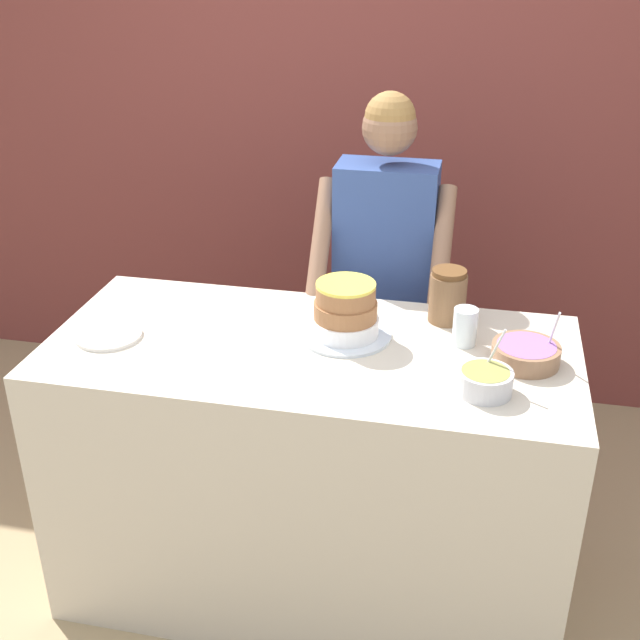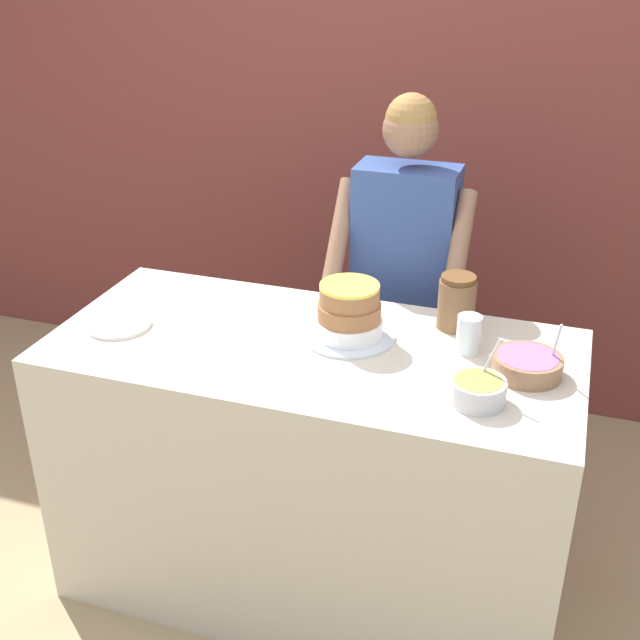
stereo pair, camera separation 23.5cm
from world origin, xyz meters
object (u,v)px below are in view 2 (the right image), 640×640
frosting_bowl_olive (478,390)px  stoneware_jar (457,302)px  person_baker (403,268)px  drinking_glass (469,334)px  frosting_bowl_purple (527,364)px  ceramic_plate (119,325)px  cake (349,314)px

frosting_bowl_olive → stoneware_jar: bearing=107.4°
person_baker → drinking_glass: (0.32, -0.51, 0.03)m
frosting_bowl_olive → drinking_glass: size_ratio=1.50×
person_baker → frosting_bowl_purple: size_ratio=8.00×
frosting_bowl_purple → frosting_bowl_olive: bearing=-120.6°
ceramic_plate → stoneware_jar: bearing=18.2°
person_baker → frosting_bowl_olive: person_baker is taller
frosting_bowl_olive → ceramic_plate: size_ratio=0.85×
frosting_bowl_olive → stoneware_jar: size_ratio=1.00×
frosting_bowl_olive → ceramic_plate: frosting_bowl_olive is taller
ceramic_plate → stoneware_jar: size_ratio=1.17×
drinking_glass → ceramic_plate: drinking_glass is taller
frosting_bowl_purple → drinking_glass: 0.20m
frosting_bowl_olive → drinking_glass: frosting_bowl_olive is taller
person_baker → drinking_glass: size_ratio=13.49×
person_baker → cake: person_baker is taller
cake → frosting_bowl_purple: bearing=-5.9°
frosting_bowl_purple → stoneware_jar: size_ratio=1.12×
frosting_bowl_olive → frosting_bowl_purple: size_ratio=0.89×
drinking_glass → stoneware_jar: 0.17m
person_baker → ceramic_plate: size_ratio=7.67×
person_baker → ceramic_plate: person_baker is taller
frosting_bowl_purple → stoneware_jar: 0.34m
frosting_bowl_olive → drinking_glass: bearing=104.1°
person_baker → ceramic_plate: bearing=-138.0°
cake → ceramic_plate: cake is taller
cake → drinking_glass: (0.36, 0.03, -0.02)m
frosting_bowl_purple → stoneware_jar: (-0.25, 0.23, 0.05)m
cake → frosting_bowl_purple: size_ratio=1.46×
cake → stoneware_jar: size_ratio=1.64×
cake → ceramic_plate: 0.74m
frosting_bowl_olive → person_baker: bearing=116.3°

